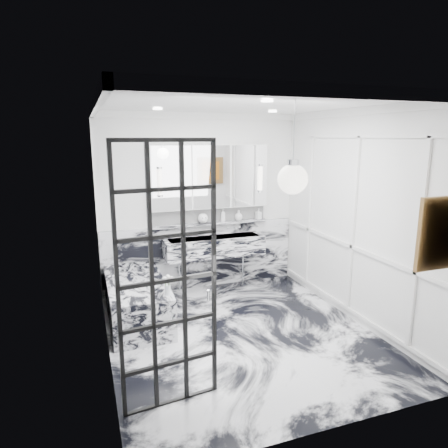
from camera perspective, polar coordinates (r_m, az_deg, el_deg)
name	(u,v)px	position (r m, az deg, el deg)	size (l,w,h in m)	color
floor	(241,334)	(5.22, 2.50, -15.47)	(3.60, 3.60, 0.00)	silver
ceiling	(244,103)	(4.63, 2.83, 16.82)	(3.60, 3.60, 0.00)	white
wall_back	(200,203)	(6.41, -3.41, 3.02)	(3.60, 3.60, 0.00)	white
wall_front	(330,275)	(3.20, 14.93, -6.99)	(3.60, 3.60, 0.00)	white
wall_left	(102,237)	(4.40, -17.03, -1.83)	(3.60, 3.60, 0.00)	white
wall_right	(355,217)	(5.53, 18.21, 0.91)	(3.60, 3.60, 0.00)	white
marble_clad_back	(201,256)	(6.58, -3.25, -4.55)	(3.18, 0.05, 1.05)	silver
marble_clad_left	(104,243)	(4.42, -16.79, -2.57)	(0.02, 3.56, 2.68)	silver
panel_molding	(353,225)	(5.54, 17.98, -0.12)	(0.03, 3.40, 2.30)	white
soap_bottle_a	(223,215)	(6.47, -0.16, 1.26)	(0.08, 0.08, 0.21)	#8C5919
soap_bottle_b	(258,214)	(6.70, 4.94, 1.48)	(0.08, 0.08, 0.18)	#4C4C51
soap_bottle_c	(239,215)	(6.56, 2.10, 1.25)	(0.13, 0.13, 0.17)	silver
face_pot	(203,218)	(6.37, -3.04, 0.81)	(0.16, 0.16, 0.16)	white
amber_bottle	(239,217)	(6.57, 2.15, 0.96)	(0.04, 0.04, 0.10)	#8C5919
flower_vase	(168,290)	(4.98, -8.05, -9.31)	(0.07, 0.07, 0.12)	silver
crittall_door	(168,280)	(3.56, -7.95, -7.99)	(0.88, 0.04, 2.41)	black
artwork	(448,233)	(3.96, 29.30, -1.07)	(0.54, 0.05, 0.54)	#C77414
pendant_light	(293,179)	(3.49, 9.78, 6.30)	(0.26, 0.26, 0.26)	white
trough_sink	(214,246)	(6.37, -1.42, -3.21)	(1.60, 0.45, 0.30)	silver
ledge	(211,223)	(6.44, -1.89, 0.08)	(1.90, 0.14, 0.04)	silver
subway_tile	(210,215)	(6.47, -2.07, 1.36)	(1.90, 0.03, 0.23)	white
mirror_cabinet	(210,177)	(6.33, -1.95, 6.75)	(1.90, 0.16, 1.00)	white
sconce_left	(160,182)	(6.04, -9.15, 5.95)	(0.07, 0.07, 0.40)	white
sconce_right	(260,178)	(6.54, 5.22, 6.53)	(0.07, 0.07, 0.40)	white
bathtub	(137,300)	(5.64, -12.37, -10.51)	(0.75, 1.65, 0.55)	silver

